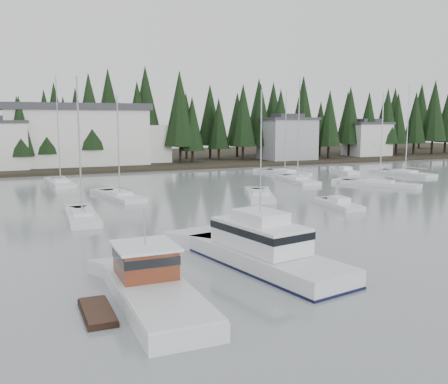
{
  "coord_description": "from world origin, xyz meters",
  "views": [
    {
      "loc": [
        -16.81,
        -10.66,
        8.66
      ],
      "look_at": [
        0.02,
        27.88,
        2.5
      ],
      "focal_mm": 40.0,
      "sensor_mm": 36.0,
      "label": 1
    }
  ],
  "objects_px": {
    "runabout_4": "(346,172)",
    "harbor_inn": "(89,135)",
    "lobster_boat_brown": "(151,292)",
    "house_east_a": "(287,138)",
    "house_east_b": "(367,138)",
    "sailboat_11": "(380,185)",
    "cabin_cruiser_center": "(264,254)",
    "runabout_1": "(339,206)",
    "sailboat_3": "(120,198)",
    "sailboat_10": "(285,174)",
    "sailboat_6": "(298,181)",
    "sailboat_4": "(405,174)",
    "sailboat_0": "(61,184)",
    "sailboat_1": "(260,197)",
    "sailboat_8": "(82,218)"
  },
  "relations": [
    {
      "from": "lobster_boat_brown",
      "to": "sailboat_3",
      "type": "bearing_deg",
      "value": -8.65
    },
    {
      "from": "sailboat_10",
      "to": "harbor_inn",
      "type": "bearing_deg",
      "value": 33.81
    },
    {
      "from": "house_east_a",
      "to": "runabout_4",
      "type": "height_order",
      "value": "house_east_a"
    },
    {
      "from": "house_east_b",
      "to": "runabout_1",
      "type": "bearing_deg",
      "value": -131.57
    },
    {
      "from": "lobster_boat_brown",
      "to": "runabout_1",
      "type": "distance_m",
      "value": 30.09
    },
    {
      "from": "sailboat_10",
      "to": "runabout_1",
      "type": "height_order",
      "value": "sailboat_10"
    },
    {
      "from": "sailboat_3",
      "to": "sailboat_11",
      "type": "height_order",
      "value": "sailboat_11"
    },
    {
      "from": "sailboat_11",
      "to": "sailboat_10",
      "type": "bearing_deg",
      "value": -14.2
    },
    {
      "from": "sailboat_6",
      "to": "sailboat_11",
      "type": "height_order",
      "value": "sailboat_6"
    },
    {
      "from": "harbor_inn",
      "to": "sailboat_4",
      "type": "bearing_deg",
      "value": -37.3
    },
    {
      "from": "harbor_inn",
      "to": "sailboat_11",
      "type": "relative_size",
      "value": 2.31
    },
    {
      "from": "house_east_a",
      "to": "sailboat_10",
      "type": "relative_size",
      "value": 0.78
    },
    {
      "from": "harbor_inn",
      "to": "sailboat_8",
      "type": "height_order",
      "value": "sailboat_8"
    },
    {
      "from": "house_east_b",
      "to": "cabin_cruiser_center",
      "type": "height_order",
      "value": "house_east_b"
    },
    {
      "from": "harbor_inn",
      "to": "sailboat_3",
      "type": "relative_size",
      "value": 2.51
    },
    {
      "from": "sailboat_10",
      "to": "sailboat_11",
      "type": "bearing_deg",
      "value": -178.07
    },
    {
      "from": "cabin_cruiser_center",
      "to": "sailboat_6",
      "type": "height_order",
      "value": "sailboat_6"
    },
    {
      "from": "cabin_cruiser_center",
      "to": "sailboat_8",
      "type": "xyz_separation_m",
      "value": [
        -7.88,
        18.74,
        -0.69
      ]
    },
    {
      "from": "house_east_a",
      "to": "sailboat_3",
      "type": "relative_size",
      "value": 0.9
    },
    {
      "from": "house_east_a",
      "to": "sailboat_6",
      "type": "xyz_separation_m",
      "value": [
        -15.65,
        -29.32,
        -4.82
      ]
    },
    {
      "from": "sailboat_1",
      "to": "sailboat_3",
      "type": "xyz_separation_m",
      "value": [
        -14.41,
        5.84,
        -0.0
      ]
    },
    {
      "from": "sailboat_11",
      "to": "sailboat_6",
      "type": "bearing_deg",
      "value": 14.23
    },
    {
      "from": "sailboat_6",
      "to": "runabout_1",
      "type": "bearing_deg",
      "value": 168.02
    },
    {
      "from": "cabin_cruiser_center",
      "to": "sailboat_10",
      "type": "xyz_separation_m",
      "value": [
        26.65,
        42.83,
        -0.69
      ]
    },
    {
      "from": "house_east_b",
      "to": "runabout_4",
      "type": "height_order",
      "value": "house_east_b"
    },
    {
      "from": "sailboat_11",
      "to": "house_east_a",
      "type": "bearing_deg",
      "value": -41.24
    },
    {
      "from": "house_east_b",
      "to": "lobster_boat_brown",
      "type": "relative_size",
      "value": 0.97
    },
    {
      "from": "sailboat_3",
      "to": "sailboat_10",
      "type": "distance_m",
      "value": 32.15
    },
    {
      "from": "house_east_a",
      "to": "sailboat_3",
      "type": "xyz_separation_m",
      "value": [
        -41.6,
        -34.29,
        -4.84
      ]
    },
    {
      "from": "sailboat_3",
      "to": "sailboat_8",
      "type": "relative_size",
      "value": 0.92
    },
    {
      "from": "harbor_inn",
      "to": "sailboat_11",
      "type": "xyz_separation_m",
      "value": [
        30.88,
        -41.7,
        -5.71
      ]
    },
    {
      "from": "house_east_b",
      "to": "runabout_1",
      "type": "height_order",
      "value": "house_east_b"
    },
    {
      "from": "house_east_b",
      "to": "sailboat_11",
      "type": "distance_m",
      "value": 49.72
    },
    {
      "from": "runabout_4",
      "to": "harbor_inn",
      "type": "bearing_deg",
      "value": 63.75
    },
    {
      "from": "lobster_boat_brown",
      "to": "sailboat_6",
      "type": "relative_size",
      "value": 0.66
    },
    {
      "from": "sailboat_1",
      "to": "house_east_b",
      "type": "bearing_deg",
      "value": -26.22
    },
    {
      "from": "sailboat_0",
      "to": "sailboat_6",
      "type": "height_order",
      "value": "sailboat_6"
    },
    {
      "from": "house_east_a",
      "to": "sailboat_10",
      "type": "xyz_separation_m",
      "value": [
        -12.54,
        -20.54,
        -4.83
      ]
    },
    {
      "from": "sailboat_0",
      "to": "sailboat_1",
      "type": "bearing_deg",
      "value": -139.65
    },
    {
      "from": "sailboat_4",
      "to": "runabout_4",
      "type": "relative_size",
      "value": 2.47
    },
    {
      "from": "house_east_b",
      "to": "sailboat_1",
      "type": "height_order",
      "value": "sailboat_1"
    },
    {
      "from": "house_east_a",
      "to": "harbor_inn",
      "type": "bearing_deg",
      "value": 173.64
    },
    {
      "from": "sailboat_0",
      "to": "sailboat_8",
      "type": "height_order",
      "value": "sailboat_0"
    },
    {
      "from": "house_east_b",
      "to": "sailboat_8",
      "type": "relative_size",
      "value": 0.75
    },
    {
      "from": "cabin_cruiser_center",
      "to": "runabout_1",
      "type": "bearing_deg",
      "value": -58.42
    },
    {
      "from": "house_east_b",
      "to": "sailboat_0",
      "type": "relative_size",
      "value": 0.65
    },
    {
      "from": "harbor_inn",
      "to": "sailboat_4",
      "type": "distance_m",
      "value": 54.85
    },
    {
      "from": "sailboat_3",
      "to": "lobster_boat_brown",
      "type": "bearing_deg",
      "value": 160.74
    },
    {
      "from": "cabin_cruiser_center",
      "to": "sailboat_10",
      "type": "distance_m",
      "value": 50.45
    },
    {
      "from": "lobster_boat_brown",
      "to": "house_east_a",
      "type": "bearing_deg",
      "value": -34.5
    }
  ]
}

